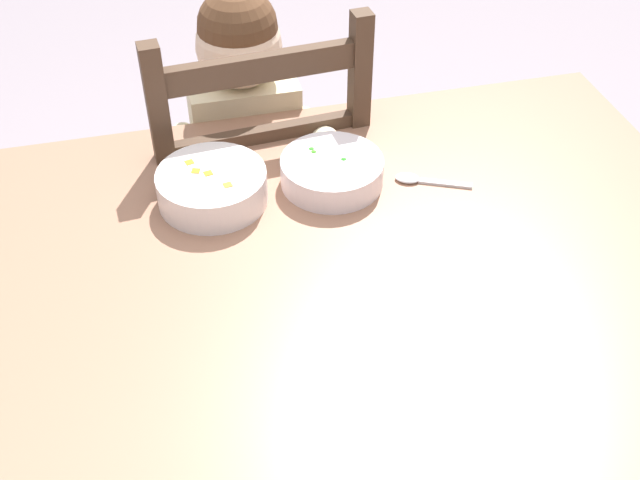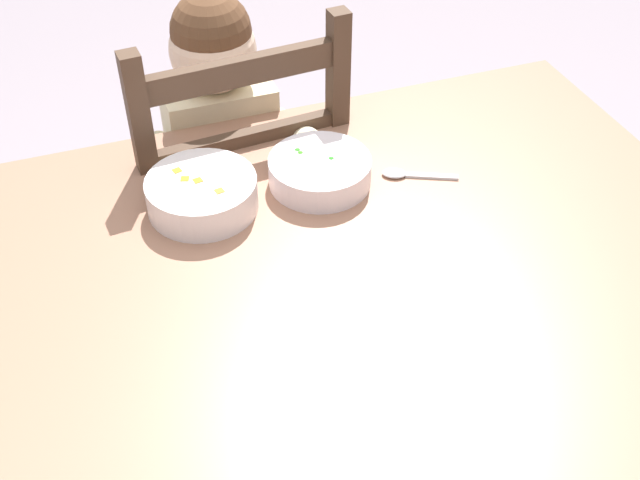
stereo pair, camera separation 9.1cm
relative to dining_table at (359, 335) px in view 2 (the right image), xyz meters
The scene contains 6 objects.
dining_table is the anchor object (origin of this frame).
dining_chair 0.61m from the dining_table, 96.36° to the left, with size 0.45×0.45×0.96m.
child_figure 0.58m from the dining_table, 96.84° to the left, with size 0.32×0.31×0.97m.
bowl_of_peas 0.31m from the dining_table, 82.74° to the left, with size 0.18×0.18×0.05m.
bowl_of_carrots 0.36m from the dining_table, 121.53° to the left, with size 0.19×0.19×0.06m.
spoon 0.33m from the dining_table, 53.22° to the left, with size 0.13×0.08×0.01m.
Camera 2 is at (-0.34, -0.76, 1.58)m, focal length 44.16 mm.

